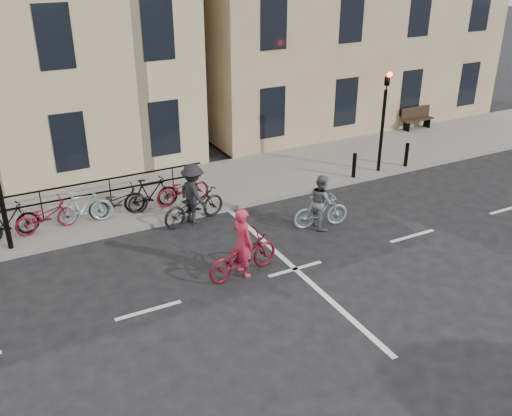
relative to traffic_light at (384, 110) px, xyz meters
name	(u,v)px	position (x,y,z in m)	size (l,w,h in m)	color
ground	(295,269)	(-6.20, -4.34, -2.45)	(120.00, 120.00, 0.00)	black
sidewalk	(90,210)	(-10.20, 1.66, -2.38)	(46.00, 4.00, 0.15)	slate
traffic_light	(384,110)	(0.00, 0.00, 0.00)	(0.18, 0.30, 3.90)	black
bollard_east	(354,165)	(-1.20, -0.09, -1.85)	(0.14, 0.14, 0.90)	black
bollard_west	(406,155)	(1.20, -0.09, -1.85)	(0.14, 0.14, 0.90)	black
bench	(416,117)	(4.80, 3.39, -1.78)	(1.60, 0.41, 0.97)	black
parked_bikes	(83,208)	(-10.55, 0.70, -1.81)	(8.30, 1.23, 1.05)	black
cyclist_pink	(243,252)	(-7.51, -3.90, -1.81)	(2.18, 1.09, 1.85)	maroon
cyclist_grey	(321,206)	(-4.24, -2.57, -1.78)	(1.77, 0.91, 1.66)	#82A1AB
cyclist_dark	(194,200)	(-7.50, -0.52, -1.71)	(2.22, 1.34, 1.88)	black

